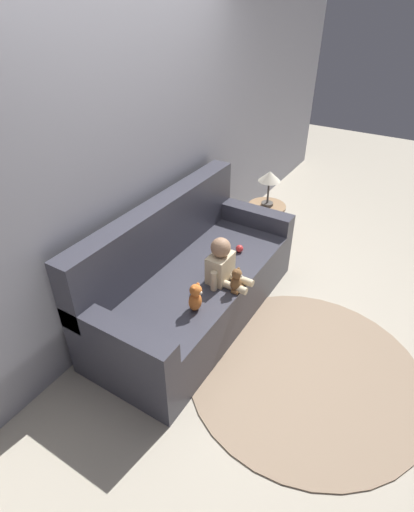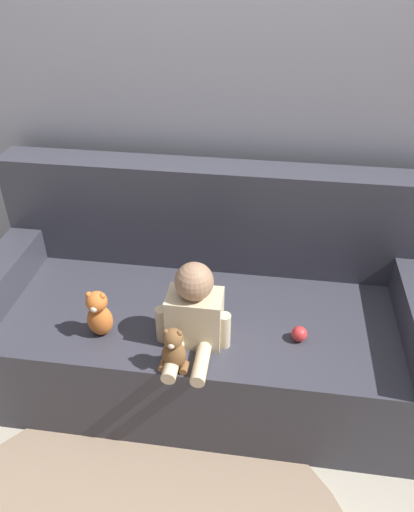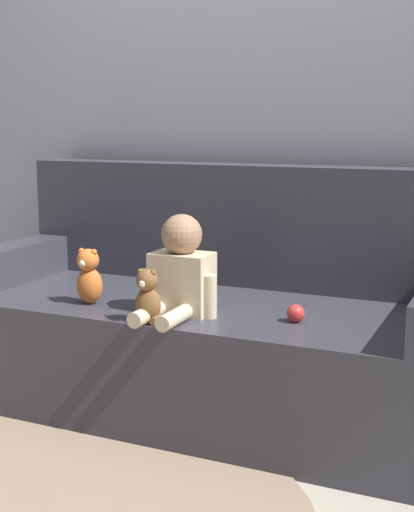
{
  "view_description": "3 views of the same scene",
  "coord_description": "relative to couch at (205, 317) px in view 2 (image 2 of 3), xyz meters",
  "views": [
    {
      "loc": [
        -2.16,
        -1.43,
        2.37
      ],
      "look_at": [
        -0.06,
        -0.14,
        0.69
      ],
      "focal_mm": 28.0,
      "sensor_mm": 36.0,
      "label": 1
    },
    {
      "loc": [
        0.26,
        -1.7,
        1.92
      ],
      "look_at": [
        0.02,
        0.01,
        0.72
      ],
      "focal_mm": 35.0,
      "sensor_mm": 36.0,
      "label": 2
    },
    {
      "loc": [
        1.14,
        -2.53,
        1.17
      ],
      "look_at": [
        0.04,
        -0.08,
        0.66
      ],
      "focal_mm": 50.0,
      "sensor_mm": 36.0,
      "label": 3
    }
  ],
  "objects": [
    {
      "name": "teddy_bear_brown",
      "position": [
        -0.05,
        -0.45,
        0.22
      ],
      "size": [
        0.11,
        0.09,
        0.19
      ],
      "color": "brown",
      "rests_on": "couch"
    },
    {
      "name": "toy_ball",
      "position": [
        0.42,
        -0.23,
        0.16
      ],
      "size": [
        0.06,
        0.06,
        0.06
      ],
      "color": "red",
      "rests_on": "couch"
    },
    {
      "name": "plush_toy_side",
      "position": [
        -0.39,
        -0.31,
        0.24
      ],
      "size": [
        0.11,
        0.1,
        0.22
      ],
      "color": "orange",
      "rests_on": "couch"
    },
    {
      "name": "person_baby",
      "position": [
        -0.0,
        -0.3,
        0.28
      ],
      "size": [
        0.31,
        0.34,
        0.37
      ],
      "color": "beige",
      "rests_on": "couch"
    },
    {
      "name": "ground_plane",
      "position": [
        0.0,
        -0.06,
        -0.33
      ],
      "size": [
        12.0,
        12.0,
        0.0
      ],
      "primitive_type": "plane",
      "color": "#B7AD99"
    },
    {
      "name": "couch",
      "position": [
        0.0,
        0.0,
        0.0
      ],
      "size": [
        2.01,
        0.87,
        0.99
      ],
      "color": "#383842",
      "rests_on": "ground_plane"
    },
    {
      "name": "wall_back",
      "position": [
        0.0,
        0.46,
        0.97
      ],
      "size": [
        8.0,
        0.05,
        2.6
      ],
      "color": "#93939E",
      "rests_on": "ground_plane"
    }
  ]
}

